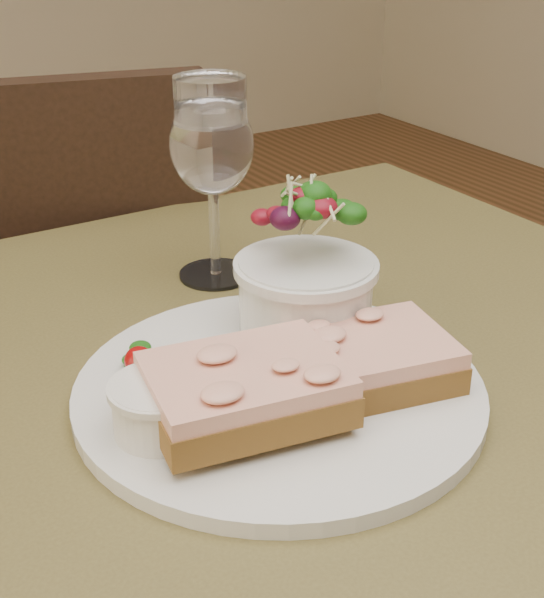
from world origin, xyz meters
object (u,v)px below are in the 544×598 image
sandwich_back (245,389)px  salad_bowl (306,263)px  wine_glass (212,151)px  dinner_plate (279,390)px  ramekin (160,406)px  cafe_table (301,485)px  chair_far (61,453)px  sandwich_front (366,359)px

sandwich_back → salad_bowl: size_ratio=1.12×
salad_bowl → wine_glass: (0.00, 0.15, 0.05)m
dinner_plate → ramekin: size_ratio=4.81×
cafe_table → wine_glass: wine_glass is taller
salad_bowl → dinner_plate: bearing=-136.6°
dinner_plate → sandwich_back: size_ratio=2.09×
cafe_table → chair_far: (-0.03, 0.62, -0.36)m
cafe_table → wine_glass: (0.03, 0.20, 0.22)m
sandwich_front → sandwich_back: bearing=-168.2°
cafe_table → ramekin: 0.18m
cafe_table → salad_bowl: (0.03, 0.05, 0.17)m
wine_glass → cafe_table: bearing=-99.0°
sandwich_front → ramekin: (-0.15, 0.02, 0.00)m
ramekin → salad_bowl: 0.18m
chair_far → dinner_plate: chair_far is taller
chair_far → dinner_plate: size_ratio=3.02×
sandwich_back → salad_bowl: bearing=48.5°
dinner_plate → sandwich_back: sandwich_back is taller
chair_far → sandwich_front: chair_far is taller
chair_far → sandwich_back: 0.83m
dinner_plate → wine_glass: size_ratio=1.70×
cafe_table → salad_bowl: salad_bowl is taller
sandwich_back → ramekin: size_ratio=2.30×
cafe_table → ramekin: size_ratio=12.92×
ramekin → salad_bowl: bearing=22.6°
dinner_plate → sandwich_front: sandwich_front is taller
sandwich_front → salad_bowl: salad_bowl is taller
chair_far → salad_bowl: (0.06, -0.58, 0.53)m
ramekin → salad_bowl: salad_bowl is taller
chair_far → wine_glass: size_ratio=5.14×
cafe_table → dinner_plate: bearing=-158.0°
ramekin → sandwich_front: bearing=-7.2°
salad_bowl → wine_glass: bearing=90.0°
chair_far → dinner_plate: 0.79m
salad_bowl → wine_glass: 0.16m
chair_far → sandwich_front: (0.06, -0.66, 0.48)m
dinner_plate → sandwich_back: bearing=-148.1°
cafe_table → chair_far: 0.72m
salad_bowl → chair_far: bearing=96.1°
ramekin → wine_glass: (0.16, 0.22, 0.09)m
cafe_table → salad_bowl: 0.18m
sandwich_back → wine_glass: bearing=75.6°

